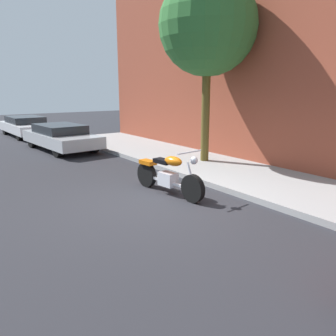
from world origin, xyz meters
The scene contains 7 objects.
ground_plane centered at (0.00, 0.00, 0.00)m, with size 60.00×60.00×0.00m, color #28282D.
sidewalk centered at (0.00, 3.19, 0.07)m, with size 20.83×2.83×0.14m, color #9B9B9B.
building_facade centered at (0.00, 4.86, 4.09)m, with size 20.83×0.50×8.17m, color brown.
motorcycle centered at (-0.38, 0.63, 0.45)m, with size 2.25×0.70×1.12m.
parked_car_silver centered at (-7.73, 0.52, 0.55)m, with size 4.40×2.05×1.03m.
parked_car_white centered at (-12.92, 0.38, 0.55)m, with size 4.39×1.92×1.03m.
street_tree centered at (-2.26, 3.44, 4.27)m, with size 2.99×2.99×5.78m.
Camera 1 is at (5.78, -3.78, 2.42)m, focal length 35.66 mm.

